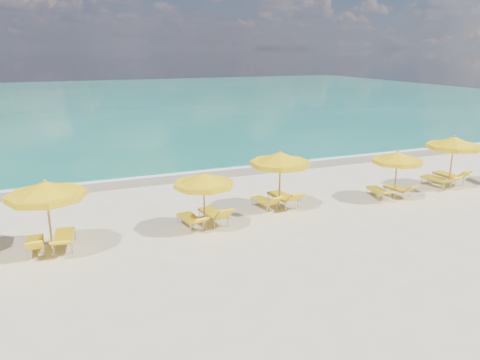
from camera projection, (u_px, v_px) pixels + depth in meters
name	position (u px, v px, depth m)	size (l,w,h in m)	color
ground_plane	(254.00, 218.00, 18.73)	(120.00, 120.00, 0.00)	beige
ocean	(106.00, 100.00, 61.48)	(120.00, 80.00, 0.30)	#14705A
wet_sand_band	(199.00, 174.00, 25.32)	(120.00, 2.60, 0.01)	tan
foam_line	(194.00, 171.00, 26.03)	(120.00, 1.20, 0.03)	white
whitecap_near	(72.00, 149.00, 31.68)	(14.00, 0.36, 0.05)	white
whitecap_far	(228.00, 122.00, 43.02)	(18.00, 0.30, 0.05)	white
umbrella_2	(46.00, 191.00, 14.90)	(2.66, 2.66, 2.56)	tan
umbrella_3	(204.00, 180.00, 16.98)	(2.41, 2.41, 2.27)	tan
umbrella_4	(280.00, 159.00, 19.16)	(3.27, 3.27, 2.54)	tan
umbrella_5	(397.00, 158.00, 20.53)	(2.80, 2.80, 2.25)	tan
umbrella_6	(454.00, 143.00, 22.32)	(2.91, 2.91, 2.58)	tan
lounger_2_left	(35.00, 247.00, 15.53)	(0.58, 1.65, 0.77)	#A5A8AD
lounger_2_right	(64.00, 241.00, 15.86)	(0.89, 2.09, 0.77)	#A5A8AD
lounger_3_left	(191.00, 222.00, 17.71)	(0.85, 1.83, 0.72)	#A5A8AD
lounger_3_right	(214.00, 217.00, 18.12)	(0.90, 1.94, 0.92)	#A5A8AD
lounger_4_left	(265.00, 204.00, 19.80)	(0.85, 1.68, 0.78)	#A5A8AD
lounger_4_right	(283.00, 200.00, 20.12)	(0.89, 2.07, 0.92)	#A5A8AD
lounger_5_left	(378.00, 194.00, 21.24)	(0.86, 1.79, 0.62)	#A5A8AD
lounger_5_right	(398.00, 191.00, 21.56)	(0.84, 1.69, 0.72)	#A5A8AD
lounger_6_left	(437.00, 182.00, 22.91)	(0.97, 2.00, 0.80)	#A5A8AD
lounger_6_right	(449.00, 179.00, 23.51)	(0.79, 1.95, 0.94)	#A5A8AD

